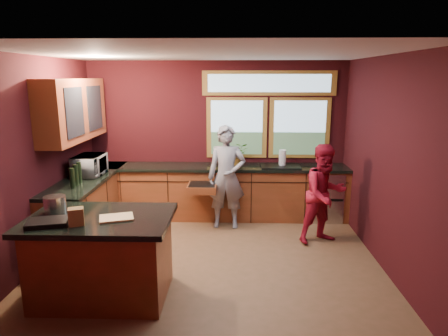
{
  "coord_description": "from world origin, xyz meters",
  "views": [
    {
      "loc": [
        0.34,
        -5.01,
        2.43
      ],
      "look_at": [
        0.17,
        0.4,
        1.19
      ],
      "focal_mm": 32.0,
      "sensor_mm": 36.0,
      "label": 1
    }
  ],
  "objects_px": {
    "island": "(103,256)",
    "person_grey": "(227,177)",
    "cutting_board": "(116,218)",
    "stock_pot": "(55,204)",
    "person_red": "(325,194)"
  },
  "relations": [
    {
      "from": "island",
      "to": "person_grey",
      "type": "relative_size",
      "value": 0.92
    },
    {
      "from": "person_grey",
      "to": "cutting_board",
      "type": "xyz_separation_m",
      "value": [
        -1.13,
        -2.25,
        0.11
      ]
    },
    {
      "from": "person_grey",
      "to": "stock_pot",
      "type": "distance_m",
      "value": 2.79
    },
    {
      "from": "island",
      "to": "stock_pot",
      "type": "height_order",
      "value": "stock_pot"
    },
    {
      "from": "person_red",
      "to": "person_grey",
      "type": "bearing_deg",
      "value": 133.88
    },
    {
      "from": "person_grey",
      "to": "person_red",
      "type": "xyz_separation_m",
      "value": [
        1.46,
        -0.59,
        -0.1
      ]
    },
    {
      "from": "person_grey",
      "to": "island",
      "type": "bearing_deg",
      "value": -118.2
    },
    {
      "from": "person_grey",
      "to": "cutting_board",
      "type": "height_order",
      "value": "person_grey"
    },
    {
      "from": "island",
      "to": "stock_pot",
      "type": "distance_m",
      "value": 0.8
    },
    {
      "from": "island",
      "to": "person_red",
      "type": "bearing_deg",
      "value": 30.04
    },
    {
      "from": "stock_pot",
      "to": "person_grey",
      "type": "bearing_deg",
      "value": 47.52
    },
    {
      "from": "person_red",
      "to": "stock_pot",
      "type": "distance_m",
      "value": 3.65
    },
    {
      "from": "island",
      "to": "stock_pot",
      "type": "relative_size",
      "value": 6.46
    },
    {
      "from": "person_red",
      "to": "stock_pot",
      "type": "height_order",
      "value": "person_red"
    },
    {
      "from": "island",
      "to": "person_red",
      "type": "xyz_separation_m",
      "value": [
        2.78,
        1.61,
        0.26
      ]
    }
  ]
}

